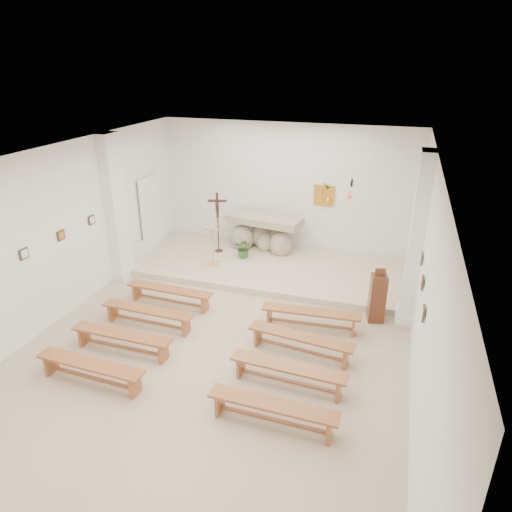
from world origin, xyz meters
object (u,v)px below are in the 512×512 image
(bench_right_front, at_px, (311,315))
(bench_left_second, at_px, (148,313))
(lectern, at_px, (212,245))
(bench_left_third, at_px, (122,338))
(altar, at_px, (264,235))
(bench_left_fourth, at_px, (91,368))
(crucifix_stand, at_px, (218,218))
(donation_pedestal, at_px, (377,298))
(bench_right_third, at_px, (288,371))
(bench_right_fourth, at_px, (273,409))
(bench_right_second, at_px, (301,340))

(bench_right_front, relative_size, bench_left_second, 1.01)
(lectern, relative_size, bench_left_third, 0.53)
(altar, distance_m, bench_left_fourth, 6.27)
(crucifix_stand, distance_m, bench_right_front, 4.30)
(lectern, relative_size, donation_pedestal, 0.87)
(bench_right_front, relative_size, bench_right_third, 1.00)
(donation_pedestal, distance_m, bench_left_third, 5.06)
(crucifix_stand, distance_m, bench_right_fourth, 6.48)
(bench_left_fourth, bearing_deg, bench_right_fourth, 2.14)
(lectern, bearing_deg, bench_left_second, -92.84)
(crucifix_stand, bearing_deg, bench_right_second, -65.52)
(donation_pedestal, relative_size, bench_left_second, 0.60)
(bench_left_second, xyz_separation_m, bench_left_fourth, (0.00, -1.85, 0.00))
(altar, bearing_deg, donation_pedestal, -31.09)
(bench_right_third, height_order, bench_right_fourth, same)
(crucifix_stand, relative_size, bench_right_front, 0.84)
(bench_left_fourth, bearing_deg, lectern, 90.18)
(bench_left_third, bearing_deg, bench_right_fourth, -16.05)
(lectern, height_order, bench_left_fourth, lectern)
(bench_right_third, bearing_deg, donation_pedestal, 67.88)
(donation_pedestal, bearing_deg, bench_right_fourth, -121.47)
(lectern, xyz_separation_m, bench_left_third, (-0.16, -3.89, -0.35))
(bench_left_second, bearing_deg, bench_right_third, -15.06)
(crucifix_stand, bearing_deg, bench_right_front, -57.48)
(bench_right_front, bearing_deg, bench_right_second, -94.07)
(crucifix_stand, bearing_deg, lectern, -93.70)
(bench_right_front, relative_size, bench_right_fourth, 1.01)
(bench_right_fourth, bearing_deg, crucifix_stand, 120.30)
(crucifix_stand, xyz_separation_m, bench_right_second, (3.13, -3.76, -0.79))
(bench_right_second, bearing_deg, bench_right_third, -83.48)
(bench_left_third, height_order, bench_right_fourth, same)
(lectern, height_order, bench_right_fourth, lectern)
(altar, xyz_separation_m, lectern, (-0.95, -1.35, 0.11))
(crucifix_stand, distance_m, donation_pedestal, 4.86)
(bench_left_third, xyz_separation_m, bench_right_third, (3.13, 0.00, 0.00))
(bench_right_fourth, bearing_deg, bench_right_front, 91.15)
(bench_right_front, xyz_separation_m, bench_right_second, (0.00, -0.92, 0.00))
(bench_right_fourth, bearing_deg, bench_right_third, 91.15)
(bench_right_second, bearing_deg, bench_right_fourth, -83.48)
(altar, relative_size, crucifix_stand, 1.28)
(bench_right_front, height_order, bench_left_third, same)
(donation_pedestal, distance_m, bench_right_front, 1.43)
(lectern, xyz_separation_m, crucifix_stand, (-0.16, 0.80, 0.45))
(crucifix_stand, bearing_deg, bench_left_third, -105.29)
(altar, height_order, bench_right_second, altar)
(crucifix_stand, distance_m, bench_right_third, 5.69)
(bench_right_front, distance_m, bench_left_second, 3.27)
(altar, distance_m, bench_right_second, 4.77)
(altar, xyz_separation_m, bench_left_third, (-1.11, -5.24, -0.24))
(donation_pedestal, relative_size, bench_right_third, 0.60)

